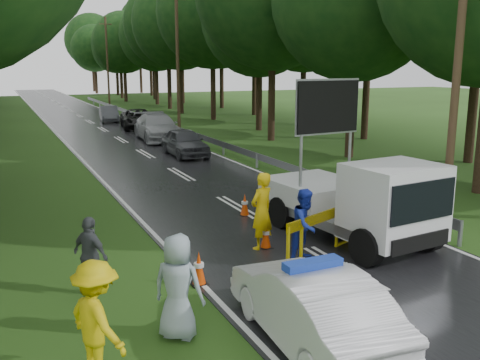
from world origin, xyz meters
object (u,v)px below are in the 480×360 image
police_sedan (311,307)px  officer (262,211)px  barrier (320,223)px  queue_car_fourth (109,114)px  civilian (306,224)px  queue_car_first (185,142)px  queue_car_second (158,127)px  queue_car_third (139,119)px  work_truck (357,200)px

police_sedan → officer: size_ratio=2.10×
barrier → queue_car_fourth: queue_car_fourth is taller
civilian → queue_car_first: 15.88m
civilian → queue_car_first: civilian is taller
queue_car_second → queue_car_fourth: (-0.58, 12.59, -0.17)m
civilian → queue_car_third: size_ratio=0.34×
barrier → queue_car_first: bearing=61.7°
barrier → queue_car_second: queue_car_second is taller
queue_car_third → queue_car_fourth: size_ratio=1.31×
queue_car_fourth → work_truck: bearing=-83.4°
police_sedan → queue_car_first: 19.74m
police_sedan → work_truck: 5.80m
queue_car_second → queue_car_fourth: bearing=96.4°
queue_car_third → barrier: bearing=-87.1°
barrier → work_truck: bearing=-3.6°
queue_car_first → queue_car_fourth: size_ratio=1.06×
work_truck → queue_car_second: work_truck is taller
civilian → queue_car_third: civilian is taller
civilian → queue_car_third: bearing=55.4°
work_truck → queue_car_first: 15.11m
queue_car_fourth → queue_car_second: bearing=-80.6°
police_sedan → civilian: civilian is taller
police_sedan → officer: (1.42, 4.67, 0.32)m
queue_car_first → queue_car_third: bearing=87.3°
officer → police_sedan: bearing=50.1°
work_truck → queue_car_third: (1.07, 28.01, -0.43)m
police_sedan → civilian: (2.05, 3.55, 0.20)m
queue_car_second → officer: bearing=-95.0°
officer → queue_car_first: bearing=-124.2°
work_truck → queue_car_fourth: (0.07, 34.06, -0.50)m
work_truck → queue_car_fourth: work_truck is taller
queue_car_first → police_sedan: bearing=-101.8°
barrier → queue_car_third: bearing=63.0°
civilian → queue_car_fourth: bearing=58.0°
queue_car_first → queue_car_fourth: (-0.21, 18.96, -0.06)m
work_truck → queue_car_third: size_ratio=1.07×
work_truck → officer: size_ratio=2.74×
officer → civilian: officer is taller
queue_car_fourth → officer: bearing=-87.8°
work_truck → queue_car_third: bearing=82.2°
barrier → civilian: bearing=171.9°
queue_car_first → queue_car_second: queue_car_second is taller
officer → work_truck: bearing=145.8°
officer → queue_car_second: bearing=-121.8°
officer → queue_car_first: (2.88, 14.59, -0.30)m
officer → queue_car_second: officer is taller
queue_car_second → queue_car_third: (0.42, 6.55, -0.10)m
queue_car_second → queue_car_third: bearing=90.1°
police_sedan → officer: 4.90m
police_sedan → queue_car_fourth: police_sedan is taller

